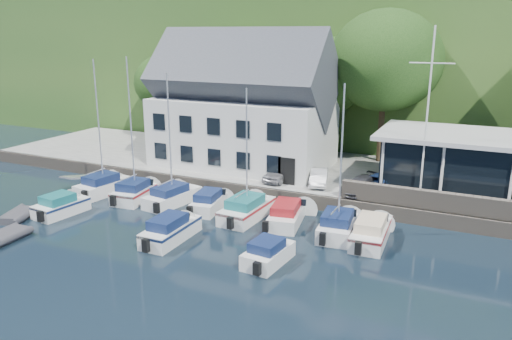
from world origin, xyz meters
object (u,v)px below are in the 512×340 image
(boat_r1_4, at_px, (247,148))
(boat_r2_3, at_px, (268,251))
(boat_r1_0, at_px, (99,132))
(car_blue, at_px, (377,184))
(harbor_building, at_px, (243,112))
(boat_r2_2, at_px, (171,228))
(dinghy_1, at_px, (5,235))
(car_dgrey, at_px, (361,185))
(boat_r1_3, at_px, (210,200))
(boat_r2_0, at_px, (61,204))
(boat_r1_5, at_px, (287,212))
(club_pavilion, at_px, (478,165))
(flagpole, at_px, (427,117))
(car_white, at_px, (319,177))
(boat_r1_1, at_px, (132,137))
(boat_r1_2, at_px, (170,143))
(dinghy_0, at_px, (18,214))
(car_silver, at_px, (280,172))
(boat_r1_6, at_px, (341,161))

(boat_r1_4, bearing_deg, boat_r2_3, -51.61)
(boat_r1_0, bearing_deg, car_blue, 24.98)
(harbor_building, relative_size, boat_r2_2, 2.36)
(harbor_building, bearing_deg, dinghy_1, -109.39)
(car_dgrey, distance_m, car_blue, 1.08)
(car_blue, bearing_deg, dinghy_1, -126.61)
(boat_r1_3, distance_m, boat_r1_4, 4.98)
(boat_r2_0, bearing_deg, boat_r1_5, 26.35)
(club_pavilion, height_order, flagpole, flagpole)
(boat_r2_0, bearing_deg, dinghy_1, -79.13)
(car_white, bearing_deg, boat_r1_0, -172.85)
(car_white, xyz_separation_m, boat_r1_3, (-5.86, -5.67, -0.87))
(boat_r1_1, relative_size, boat_r2_2, 1.52)
(boat_r1_2, relative_size, boat_r2_2, 1.43)
(car_dgrey, height_order, boat_r2_2, car_dgrey)
(car_white, distance_m, boat_r1_0, 16.29)
(boat_r2_2, bearing_deg, club_pavilion, 40.43)
(car_blue, distance_m, boat_r1_2, 14.51)
(car_blue, xyz_separation_m, boat_r1_1, (-15.98, -6.04, 2.98))
(boat_r1_2, relative_size, dinghy_0, 3.10)
(car_dgrey, distance_m, boat_r2_0, 20.30)
(boat_r1_4, relative_size, boat_r2_3, 2.02)
(club_pavilion, height_order, car_blue, club_pavilion)
(flagpole, distance_m, boat_r2_2, 17.14)
(club_pavilion, xyz_separation_m, boat_r1_4, (-13.24, -8.51, 1.61))
(boat_r1_4, distance_m, boat_r2_2, 6.85)
(car_dgrey, relative_size, boat_r2_3, 0.83)
(flagpole, height_order, dinghy_1, flagpole)
(car_silver, bearing_deg, boat_r1_4, -83.93)
(boat_r1_2, height_order, dinghy_0, boat_r1_2)
(harbor_building, xyz_separation_m, dinghy_1, (-6.41, -18.20, -5.01))
(car_dgrey, xyz_separation_m, boat_r2_0, (-17.61, -10.07, -0.84))
(harbor_building, xyz_separation_m, car_dgrey, (10.89, -3.57, -3.79))
(dinghy_0, bearing_deg, car_silver, 22.72)
(car_white, relative_size, boat_r1_6, 0.38)
(boat_r1_4, height_order, boat_r1_5, boat_r1_4)
(boat_r1_5, bearing_deg, boat_r1_3, 170.56)
(car_silver, bearing_deg, boat_r1_0, -148.75)
(car_silver, distance_m, boat_r1_0, 13.56)
(boat_r2_3, bearing_deg, boat_r1_2, 155.83)
(boat_r2_2, bearing_deg, boat_r1_5, 46.30)
(boat_r1_1, distance_m, boat_r1_6, 15.00)
(boat_r1_3, xyz_separation_m, boat_r1_4, (2.99, -0.33, 3.97))
(boat_r1_3, relative_size, boat_r1_4, 0.58)
(flagpole, relative_size, boat_r1_5, 1.73)
(car_white, bearing_deg, boat_r2_0, -158.34)
(boat_r1_0, relative_size, boat_r1_2, 1.08)
(club_pavilion, bearing_deg, boat_r1_4, -147.28)
(flagpole, bearing_deg, club_pavilion, 46.56)
(harbor_building, bearing_deg, car_dgrey, -18.13)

